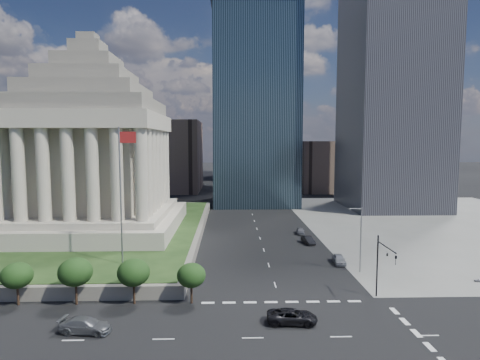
{
  "coord_description": "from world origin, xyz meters",
  "views": [
    {
      "loc": [
        -6.38,
        -33.73,
        19.76
      ],
      "look_at": [
        -4.99,
        16.02,
        15.01
      ],
      "focal_mm": 30.0,
      "sensor_mm": 36.0,
      "label": 1
    }
  ],
  "objects_px": {
    "war_memorial": "(91,134)",
    "suv_grey": "(86,325)",
    "traffic_signal_ne": "(383,261)",
    "parked_sedan_mid": "(308,240)",
    "street_lamp_north": "(360,236)",
    "pickup_truck": "(292,316)",
    "flagpole": "(122,188)",
    "parked_sedan_far": "(301,231)",
    "parked_sedan_near": "(339,259)"
  },
  "relations": [
    {
      "from": "pickup_truck",
      "to": "suv_grey",
      "type": "xyz_separation_m",
      "value": [
        -21.77,
        -1.55,
        0.02
      ]
    },
    {
      "from": "flagpole",
      "to": "parked_sedan_far",
      "type": "height_order",
      "value": "flagpole"
    },
    {
      "from": "flagpole",
      "to": "street_lamp_north",
      "type": "bearing_deg",
      "value": 1.63
    },
    {
      "from": "war_memorial",
      "to": "suv_grey",
      "type": "distance_m",
      "value": 47.94
    },
    {
      "from": "war_memorial",
      "to": "pickup_truck",
      "type": "height_order",
      "value": "war_memorial"
    },
    {
      "from": "parked_sedan_near",
      "to": "flagpole",
      "type": "bearing_deg",
      "value": -166.37
    },
    {
      "from": "war_memorial",
      "to": "flagpole",
      "type": "relative_size",
      "value": 1.95
    },
    {
      "from": "parked_sedan_mid",
      "to": "traffic_signal_ne",
      "type": "bearing_deg",
      "value": -92.86
    },
    {
      "from": "street_lamp_north",
      "to": "parked_sedan_near",
      "type": "relative_size",
      "value": 2.26
    },
    {
      "from": "parked_sedan_near",
      "to": "pickup_truck",
      "type": "bearing_deg",
      "value": -112.99
    },
    {
      "from": "street_lamp_north",
      "to": "parked_sedan_far",
      "type": "height_order",
      "value": "street_lamp_north"
    },
    {
      "from": "war_memorial",
      "to": "parked_sedan_mid",
      "type": "bearing_deg",
      "value": -7.66
    },
    {
      "from": "traffic_signal_ne",
      "to": "pickup_truck",
      "type": "relative_size",
      "value": 1.45
    },
    {
      "from": "traffic_signal_ne",
      "to": "parked_sedan_mid",
      "type": "relative_size",
      "value": 1.86
    },
    {
      "from": "parked_sedan_far",
      "to": "flagpole",
      "type": "bearing_deg",
      "value": -131.68
    },
    {
      "from": "pickup_truck",
      "to": "parked_sedan_far",
      "type": "relative_size",
      "value": 1.37
    },
    {
      "from": "suv_grey",
      "to": "parked_sedan_mid",
      "type": "bearing_deg",
      "value": -33.28
    },
    {
      "from": "traffic_signal_ne",
      "to": "street_lamp_north",
      "type": "relative_size",
      "value": 0.8
    },
    {
      "from": "war_memorial",
      "to": "street_lamp_north",
      "type": "height_order",
      "value": "war_memorial"
    },
    {
      "from": "street_lamp_north",
      "to": "parked_sedan_near",
      "type": "height_order",
      "value": "street_lamp_north"
    },
    {
      "from": "pickup_truck",
      "to": "parked_sedan_mid",
      "type": "bearing_deg",
      "value": -10.33
    },
    {
      "from": "flagpole",
      "to": "parked_sedan_mid",
      "type": "bearing_deg",
      "value": 30.58
    },
    {
      "from": "street_lamp_north",
      "to": "pickup_truck",
      "type": "bearing_deg",
      "value": -127.37
    },
    {
      "from": "flagpole",
      "to": "traffic_signal_ne",
      "type": "bearing_deg",
      "value": -16.71
    },
    {
      "from": "parked_sedan_near",
      "to": "parked_sedan_mid",
      "type": "distance_m",
      "value": 13.1
    },
    {
      "from": "traffic_signal_ne",
      "to": "pickup_truck",
      "type": "bearing_deg",
      "value": -155.37
    },
    {
      "from": "traffic_signal_ne",
      "to": "parked_sedan_far",
      "type": "relative_size",
      "value": 1.99
    },
    {
      "from": "street_lamp_north",
      "to": "suv_grey",
      "type": "relative_size",
      "value": 1.86
    },
    {
      "from": "suv_grey",
      "to": "parked_sedan_far",
      "type": "height_order",
      "value": "suv_grey"
    },
    {
      "from": "pickup_truck",
      "to": "parked_sedan_far",
      "type": "distance_m",
      "value": 43.15
    },
    {
      "from": "parked_sedan_mid",
      "to": "pickup_truck",
      "type": "bearing_deg",
      "value": -113.9
    },
    {
      "from": "street_lamp_north",
      "to": "parked_sedan_near",
      "type": "bearing_deg",
      "value": 112.77
    },
    {
      "from": "parked_sedan_mid",
      "to": "parked_sedan_near",
      "type": "bearing_deg",
      "value": -88.86
    },
    {
      "from": "parked_sedan_mid",
      "to": "flagpole",
      "type": "bearing_deg",
      "value": -159.28
    },
    {
      "from": "traffic_signal_ne",
      "to": "parked_sedan_far",
      "type": "distance_m",
      "value": 37.24
    },
    {
      "from": "suv_grey",
      "to": "pickup_truck",
      "type": "bearing_deg",
      "value": -78.81
    },
    {
      "from": "traffic_signal_ne",
      "to": "parked_sedan_mid",
      "type": "bearing_deg",
      "value": 97.0
    },
    {
      "from": "pickup_truck",
      "to": "parked_sedan_far",
      "type": "xyz_separation_m",
      "value": [
        8.51,
        42.3,
        -0.08
      ]
    },
    {
      "from": "war_memorial",
      "to": "street_lamp_north",
      "type": "xyz_separation_m",
      "value": [
        47.33,
        -23.0,
        -15.74
      ]
    },
    {
      "from": "street_lamp_north",
      "to": "parked_sedan_mid",
      "type": "height_order",
      "value": "street_lamp_north"
    },
    {
      "from": "parked_sedan_mid",
      "to": "parked_sedan_far",
      "type": "relative_size",
      "value": 1.07
    },
    {
      "from": "suv_grey",
      "to": "parked_sedan_near",
      "type": "xyz_separation_m",
      "value": [
        32.78,
        22.72,
        -0.03
      ]
    },
    {
      "from": "flagpole",
      "to": "street_lamp_north",
      "type": "relative_size",
      "value": 2.0
    },
    {
      "from": "parked_sedan_far",
      "to": "street_lamp_north",
      "type": "bearing_deg",
      "value": -72.71
    },
    {
      "from": "suv_grey",
      "to": "parked_sedan_mid",
      "type": "distance_m",
      "value": 46.72
    },
    {
      "from": "traffic_signal_ne",
      "to": "parked_sedan_near",
      "type": "relative_size",
      "value": 1.81
    },
    {
      "from": "parked_sedan_mid",
      "to": "parked_sedan_far",
      "type": "distance_m",
      "value": 8.27
    },
    {
      "from": "war_memorial",
      "to": "parked_sedan_far",
      "type": "height_order",
      "value": "war_memorial"
    },
    {
      "from": "flagpole",
      "to": "pickup_truck",
      "type": "height_order",
      "value": "flagpole"
    },
    {
      "from": "flagpole",
      "to": "suv_grey",
      "type": "height_order",
      "value": "flagpole"
    }
  ]
}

